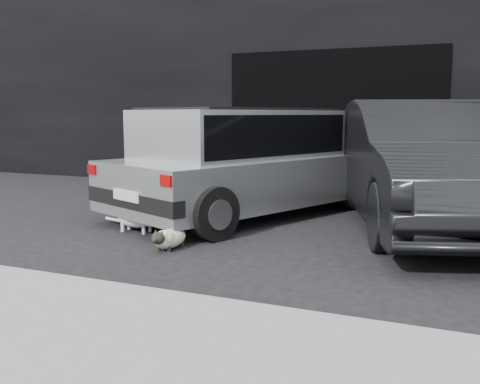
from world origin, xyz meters
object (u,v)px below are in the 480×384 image
at_px(cat_white, 139,218).
at_px(silver_hatchback, 245,157).
at_px(second_car, 422,163).
at_px(cat_siamese, 168,238).

bearing_deg(cat_white, silver_hatchback, 156.29).
relative_size(second_car, cat_siamese, 6.43).
distance_m(cat_siamese, cat_white, 0.97).
relative_size(silver_hatchback, cat_siamese, 5.89).
distance_m(silver_hatchback, cat_siamese, 2.27).
height_order(silver_hatchback, second_car, second_car).
distance_m(second_car, cat_white, 3.66).
xyz_separation_m(second_car, cat_siamese, (-2.37, -2.36, -0.69)).
relative_size(silver_hatchback, second_car, 0.92).
xyz_separation_m(second_car, cat_white, (-3.14, -1.76, -0.63)).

